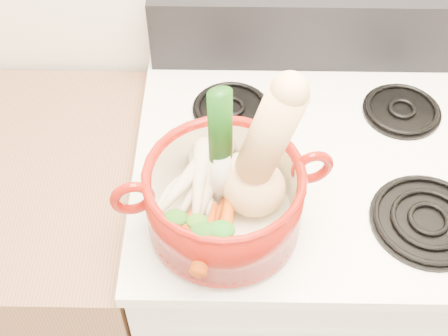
{
  "coord_description": "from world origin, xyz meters",
  "views": [
    {
      "loc": [
        -0.19,
        0.54,
        1.93
      ],
      "look_at": [
        -0.2,
        1.2,
        1.15
      ],
      "focal_mm": 50.0,
      "sensor_mm": 36.0,
      "label": 1
    }
  ],
  "objects_px": {
    "stove_body": "(300,278)",
    "dutch_oven": "(224,199)",
    "leek": "(220,149)",
    "squash": "(256,153)"
  },
  "relations": [
    {
      "from": "stove_body",
      "to": "dutch_oven",
      "type": "distance_m",
      "value": 0.64
    },
    {
      "from": "leek",
      "to": "dutch_oven",
      "type": "bearing_deg",
      "value": -101.2
    },
    {
      "from": "stove_body",
      "to": "dutch_oven",
      "type": "relative_size",
      "value": 3.23
    },
    {
      "from": "stove_body",
      "to": "squash",
      "type": "height_order",
      "value": "squash"
    },
    {
      "from": "squash",
      "to": "dutch_oven",
      "type": "bearing_deg",
      "value": -157.69
    },
    {
      "from": "dutch_oven",
      "to": "leek",
      "type": "relative_size",
      "value": 1.02
    },
    {
      "from": "leek",
      "to": "squash",
      "type": "bearing_deg",
      "value": -37.05
    },
    {
      "from": "stove_body",
      "to": "leek",
      "type": "distance_m",
      "value": 0.72
    },
    {
      "from": "stove_body",
      "to": "leek",
      "type": "xyz_separation_m",
      "value": [
        -0.21,
        -0.14,
        0.68
      ]
    },
    {
      "from": "squash",
      "to": "stove_body",
      "type": "bearing_deg",
      "value": 49.91
    }
  ]
}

